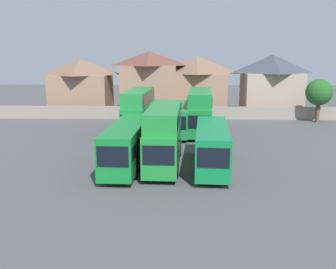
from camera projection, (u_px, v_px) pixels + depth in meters
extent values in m
plane|color=#4C4C4F|center=(171.00, 126.00, 49.12)|extent=(140.00, 140.00, 0.00)
cube|color=gray|center=(172.00, 113.00, 54.55)|extent=(56.00, 0.50, 1.80)
cube|color=#147C2F|center=(128.00, 142.00, 31.48)|extent=(2.90, 11.82, 3.11)
cube|color=black|center=(113.00, 157.00, 25.65)|extent=(2.16, 0.16, 1.40)
cube|color=black|center=(128.00, 138.00, 31.40)|extent=(2.91, 10.88, 0.98)
cylinder|color=black|center=(135.00, 172.00, 28.13)|extent=(0.34, 1.11, 1.10)
cylinder|color=black|center=(104.00, 171.00, 28.27)|extent=(0.34, 1.11, 1.10)
cylinder|color=black|center=(147.00, 148.00, 35.24)|extent=(0.34, 1.11, 1.10)
cylinder|color=black|center=(123.00, 148.00, 35.38)|extent=(0.34, 1.11, 1.10)
cube|color=#1E8634|center=(164.00, 143.00, 31.35)|extent=(2.87, 10.35, 3.00)
cube|color=black|center=(158.00, 155.00, 26.24)|extent=(2.21, 0.16, 1.35)
cube|color=black|center=(164.00, 139.00, 31.27)|extent=(2.88, 9.53, 0.95)
cube|color=#1E8634|center=(164.00, 116.00, 31.14)|extent=(2.80, 9.83, 1.50)
cube|color=black|center=(164.00, 116.00, 31.14)|extent=(2.88, 9.32, 1.05)
cylinder|color=black|center=(176.00, 171.00, 28.43)|extent=(0.34, 1.11, 1.10)
cylinder|color=black|center=(145.00, 170.00, 28.58)|extent=(0.34, 1.11, 1.10)
cylinder|color=black|center=(179.00, 150.00, 34.65)|extent=(0.34, 1.11, 1.10)
cylinder|color=black|center=(154.00, 149.00, 34.79)|extent=(0.34, 1.11, 1.10)
cube|color=#0F7F3F|center=(212.00, 145.00, 30.77)|extent=(3.15, 10.70, 3.02)
cube|color=black|center=(213.00, 158.00, 25.53)|extent=(2.17, 0.22, 1.36)
cube|color=black|center=(212.00, 141.00, 30.70)|extent=(3.13, 9.86, 0.95)
cylinder|color=black|center=(228.00, 173.00, 27.74)|extent=(0.37, 1.12, 1.10)
cylinder|color=black|center=(197.00, 173.00, 27.95)|extent=(0.37, 1.12, 1.10)
cylinder|color=black|center=(224.00, 151.00, 34.13)|extent=(0.37, 1.12, 1.10)
cylinder|color=black|center=(198.00, 151.00, 34.34)|extent=(0.37, 1.12, 1.10)
cube|color=#218B3C|center=(139.00, 117.00, 44.83)|extent=(3.04, 10.50, 3.00)
cube|color=black|center=(131.00, 121.00, 39.68)|extent=(2.15, 0.21, 1.35)
cube|color=black|center=(139.00, 114.00, 44.76)|extent=(3.03, 9.67, 0.95)
cube|color=#218B3C|center=(139.00, 97.00, 44.61)|extent=(2.96, 9.98, 1.62)
cube|color=black|center=(139.00, 97.00, 44.61)|extent=(3.02, 9.46, 1.14)
cylinder|color=black|center=(144.00, 134.00, 41.86)|extent=(0.36, 1.12, 1.10)
cylinder|color=black|center=(124.00, 133.00, 42.05)|extent=(0.36, 1.12, 1.10)
cylinder|color=black|center=(152.00, 123.00, 48.13)|extent=(0.36, 1.12, 1.10)
cylinder|color=black|center=(134.00, 123.00, 48.33)|extent=(0.36, 1.12, 1.10)
cube|color=#228440|center=(177.00, 118.00, 44.23)|extent=(2.87, 10.52, 2.96)
cube|color=black|center=(175.00, 123.00, 39.03)|extent=(2.25, 0.15, 1.33)
cube|color=black|center=(177.00, 115.00, 44.16)|extent=(2.89, 9.69, 0.93)
cylinder|color=black|center=(187.00, 135.00, 41.26)|extent=(0.33, 1.11, 1.10)
cylinder|color=black|center=(165.00, 134.00, 41.39)|extent=(0.33, 1.11, 1.10)
cylinder|color=black|center=(187.00, 124.00, 47.59)|extent=(0.33, 1.11, 1.10)
cylinder|color=black|center=(168.00, 124.00, 47.73)|extent=(0.33, 1.11, 1.10)
cube|color=#1A8238|center=(200.00, 117.00, 44.66)|extent=(3.28, 10.95, 3.00)
cube|color=black|center=(199.00, 122.00, 39.30)|extent=(2.26, 0.23, 1.35)
cube|color=black|center=(200.00, 114.00, 44.59)|extent=(3.26, 10.09, 0.95)
cube|color=#1A8238|center=(200.00, 97.00, 44.46)|extent=(3.19, 10.41, 1.56)
cube|color=black|center=(200.00, 97.00, 44.46)|extent=(3.24, 9.87, 1.09)
cylinder|color=black|center=(210.00, 134.00, 41.55)|extent=(0.37, 1.12, 1.10)
cylinder|color=black|center=(188.00, 134.00, 41.77)|extent=(0.37, 1.12, 1.10)
cylinder|color=black|center=(210.00, 123.00, 48.08)|extent=(0.37, 1.12, 1.10)
cylinder|color=black|center=(191.00, 123.00, 48.30)|extent=(0.37, 1.12, 1.10)
cube|color=#9E7A60|center=(82.00, 94.00, 60.30)|extent=(8.72, 7.66, 5.97)
pyramid|color=brown|center=(81.00, 67.00, 59.46)|extent=(9.15, 8.04, 2.34)
cube|color=#9E7A60|center=(150.00, 89.00, 59.94)|extent=(8.23, 7.89, 7.39)
pyramid|color=brown|center=(149.00, 58.00, 58.97)|extent=(8.64, 8.28, 2.14)
cube|color=#9E7A60|center=(196.00, 93.00, 60.92)|extent=(9.25, 6.67, 6.11)
pyramid|color=brown|center=(196.00, 65.00, 60.02)|extent=(9.71, 7.00, 2.76)
cube|color=tan|center=(271.00, 93.00, 59.32)|extent=(8.59, 6.93, 6.26)
pyramid|color=#3D424C|center=(272.00, 64.00, 58.41)|extent=(9.02, 7.27, 2.76)
cylinder|color=brown|center=(317.00, 112.00, 51.93)|extent=(0.53, 0.53, 2.84)
sphere|color=#235B23|center=(319.00, 92.00, 51.39)|extent=(3.55, 3.55, 3.55)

